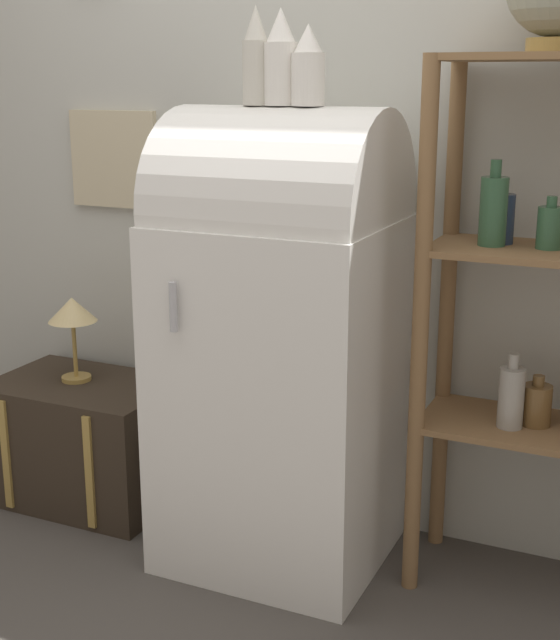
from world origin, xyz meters
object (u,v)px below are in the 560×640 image
at_px(vase_left, 256,59).
at_px(desk_lamp, 72,314).
at_px(refrigerator, 282,333).
at_px(suitcase_trunk, 86,440).
at_px(vase_right, 308,68).
at_px(vase_center, 281,60).

relative_size(vase_left, desk_lamp, 0.90).
bearing_deg(vase_left, refrigerator, 8.50).
distance_m(suitcase_trunk, desk_lamp, 0.49).
bearing_deg(vase_left, vase_right, -0.86).
bearing_deg(refrigerator, vase_left, -171.50).
xyz_separation_m(suitcase_trunk, vase_left, (0.76, -0.07, 1.38)).
distance_m(refrigerator, suitcase_trunk, 1.00).
bearing_deg(desk_lamp, vase_center, -4.89).
bearing_deg(refrigerator, desk_lamp, 175.53).
relative_size(suitcase_trunk, vase_left, 2.34).
relative_size(refrigerator, suitcase_trunk, 2.20).
relative_size(suitcase_trunk, vase_center, 2.42).
height_order(vase_left, vase_center, vase_left).
xyz_separation_m(refrigerator, suitcase_trunk, (-0.84, 0.06, -0.54)).
xyz_separation_m(suitcase_trunk, vase_center, (0.84, -0.06, 1.38)).
bearing_deg(vase_center, desk_lamp, 175.11).
height_order(suitcase_trunk, vase_center, vase_center).
bearing_deg(vase_left, desk_lamp, 174.26).
xyz_separation_m(refrigerator, desk_lamp, (-0.88, 0.07, -0.05)).
xyz_separation_m(suitcase_trunk, desk_lamp, (-0.04, 0.01, 0.49)).
relative_size(vase_center, vase_right, 1.20).
relative_size(vase_left, vase_center, 1.03).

